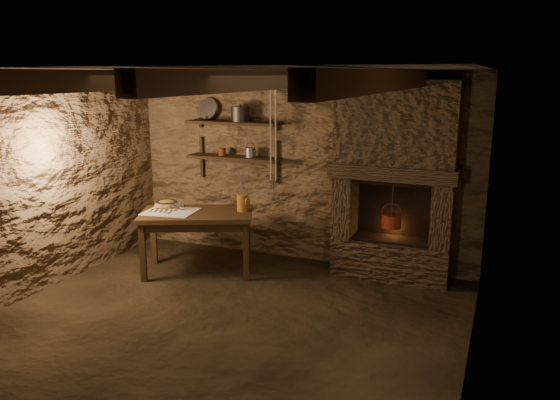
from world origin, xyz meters
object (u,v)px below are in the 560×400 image
at_px(wooden_bowl, 167,204).
at_px(red_pot, 392,220).
at_px(stoneware_jug, 243,195).
at_px(work_table, 198,240).
at_px(iron_stockpot, 240,115).

height_order(wooden_bowl, red_pot, red_pot).
bearing_deg(red_pot, stoneware_jug, -166.12).
xyz_separation_m(work_table, iron_stockpot, (0.20, 0.80, 1.45)).
xyz_separation_m(stoneware_jug, red_pot, (1.71, 0.42, -0.24)).
bearing_deg(wooden_bowl, work_table, -7.93).
distance_m(stoneware_jug, iron_stockpot, 1.09).
bearing_deg(stoneware_jug, work_table, -134.84).
xyz_separation_m(work_table, red_pot, (2.20, 0.68, 0.30)).
bearing_deg(iron_stockpot, red_pot, -3.44).
xyz_separation_m(stoneware_jug, iron_stockpot, (-0.29, 0.54, 0.90)).
height_order(work_table, wooden_bowl, wooden_bowl).
bearing_deg(iron_stockpot, wooden_bowl, -132.46).
distance_m(wooden_bowl, iron_stockpot, 1.46).
distance_m(work_table, red_pot, 2.32).
distance_m(wooden_bowl, red_pot, 2.74).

